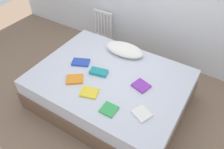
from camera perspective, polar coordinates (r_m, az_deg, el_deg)
The scene contains 11 objects.
ground_plane at distance 3.19m, azimuth -0.48°, elevation -6.89°, with size 8.00×8.00×0.00m, color #7F6651.
bed at distance 3.00m, azimuth -0.50°, elevation -3.82°, with size 2.00×1.50×0.50m.
radiator at distance 4.11m, azimuth -2.35°, elevation 12.99°, with size 0.37×0.04×0.52m.
pillow at distance 3.17m, azimuth 3.34°, elevation 6.55°, with size 0.58×0.32×0.12m, color white.
textbook_blue at distance 3.03m, azimuth -8.18°, elevation 3.18°, with size 0.23×0.15×0.03m, color #2847B7.
textbook_purple at distance 2.70m, azimuth 7.64°, elevation -2.93°, with size 0.19×0.17×0.03m, color purple.
textbook_teal at distance 2.85m, azimuth -3.50°, elevation 0.65°, with size 0.23×0.12×0.05m, color teal.
textbook_yellow at distance 2.61m, azimuth -5.97°, elevation -4.72°, with size 0.20×0.16×0.03m, color yellow.
textbook_orange at distance 2.79m, azimuth -9.75°, elevation -1.23°, with size 0.21×0.16×0.03m, color orange.
textbook_white at distance 2.42m, azimuth 7.81°, elevation -10.14°, with size 0.18×0.16×0.03m, color white.
textbook_green at distance 2.44m, azimuth -0.81°, elevation -9.13°, with size 0.17×0.17×0.02m, color green.
Camera 1 is at (1.11, -1.74, 2.42)m, focal length 34.87 mm.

